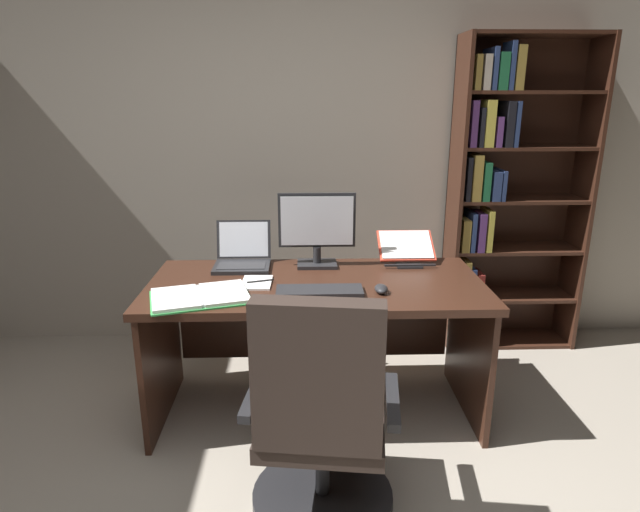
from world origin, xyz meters
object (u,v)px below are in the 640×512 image
at_px(reading_stand_with_book, 406,248).
at_px(notepad, 257,283).
at_px(laptop, 243,257).
at_px(open_binder, 200,296).
at_px(monitor, 317,231).
at_px(computer_mouse, 381,289).
at_px(keyboard, 320,291).
at_px(bookshelf, 502,196).
at_px(desk, 316,312).
at_px(office_chair, 321,428).
at_px(pen, 261,281).

xyz_separation_m(reading_stand_with_book, notepad, (-0.83, -0.35, -0.07)).
bearing_deg(laptop, open_binder, -106.61).
bearing_deg(monitor, computer_mouse, -55.98).
distance_m(keyboard, notepad, 0.35).
bearing_deg(laptop, bookshelf, 18.70).
relative_size(monitor, computer_mouse, 4.10).
height_order(laptop, computer_mouse, laptop).
height_order(bookshelf, monitor, bookshelf).
height_order(desk, office_chair, office_chair).
height_order(office_chair, keyboard, office_chair).
bearing_deg(bookshelf, desk, -148.77).
bearing_deg(open_binder, laptop, 57.38).
xyz_separation_m(laptop, keyboard, (0.42, -0.45, -0.04)).
bearing_deg(keyboard, laptop, 132.96).
bearing_deg(open_binder, monitor, 25.15).
relative_size(monitor, open_binder, 0.81).
xyz_separation_m(keyboard, pen, (-0.30, 0.15, 0.00)).
height_order(notepad, pen, pen).
height_order(bookshelf, computer_mouse, bookshelf).
distance_m(office_chair, notepad, 0.89).
bearing_deg(desk, notepad, -162.08).
height_order(bookshelf, keyboard, bookshelf).
distance_m(bookshelf, monitor, 1.36).
distance_m(office_chair, reading_stand_with_book, 1.30).
height_order(computer_mouse, notepad, computer_mouse).
height_order(laptop, pen, laptop).
bearing_deg(notepad, reading_stand_with_book, 22.82).
xyz_separation_m(keyboard, notepad, (-0.32, 0.15, -0.01)).
height_order(desk, pen, pen).
xyz_separation_m(desk, pen, (-0.28, -0.10, 0.22)).
relative_size(open_binder, notepad, 2.50).
bearing_deg(open_binder, pen, 20.96).
bearing_deg(monitor, pen, -135.44).
distance_m(laptop, reading_stand_with_book, 0.93).
height_order(keyboard, computer_mouse, computer_mouse).
bearing_deg(reading_stand_with_book, office_chair, -115.36).
distance_m(laptop, open_binder, 0.52).
height_order(monitor, pen, monitor).
height_order(laptop, reading_stand_with_book, laptop).
height_order(laptop, keyboard, laptop).
bearing_deg(desk, office_chair, -90.24).
bearing_deg(open_binder, desk, 12.53).
bearing_deg(bookshelf, notepad, -151.15).
bearing_deg(computer_mouse, notepad, 166.07).
height_order(desk, reading_stand_with_book, reading_stand_with_book).
bearing_deg(open_binder, bookshelf, 14.42).
bearing_deg(bookshelf, keyboard, -140.80).
height_order(monitor, laptop, monitor).
height_order(desk, open_binder, open_binder).
xyz_separation_m(notepad, pen, (0.02, 0.00, 0.01)).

